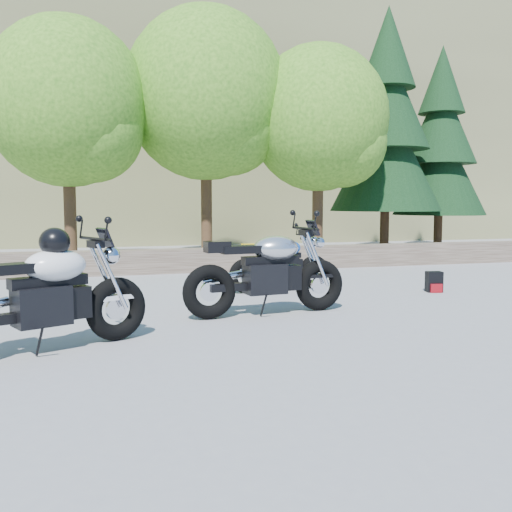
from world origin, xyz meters
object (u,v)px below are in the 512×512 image
(silver_bike, at_px, (268,273))
(backpack, at_px, (434,282))
(white_bike, at_px, (42,292))
(blue_bike, at_px, (281,264))

(silver_bike, xyz_separation_m, backpack, (3.28, 1.06, -0.40))
(white_bike, xyz_separation_m, backpack, (6.03, 2.30, -0.45))
(white_bike, bearing_deg, silver_bike, 0.01)
(silver_bike, bearing_deg, blue_bike, 60.26)
(white_bike, distance_m, backpack, 6.47)
(blue_bike, height_order, backpack, blue_bike)
(backpack, bearing_deg, white_bike, -147.70)
(blue_bike, relative_size, backpack, 5.46)
(silver_bike, height_order, white_bike, white_bike)
(silver_bike, height_order, backpack, silver_bike)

